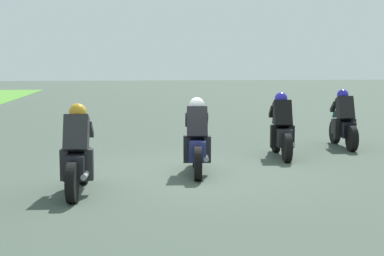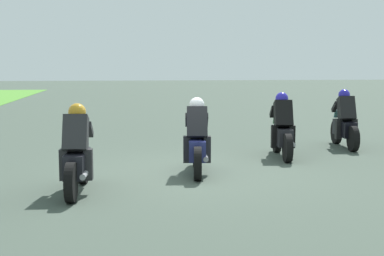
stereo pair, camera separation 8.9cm
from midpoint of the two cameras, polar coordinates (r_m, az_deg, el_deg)
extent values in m
plane|color=#3E4B41|center=(11.21, 0.04, -4.57)|extent=(120.00, 120.00, 0.00)
cylinder|color=black|center=(15.68, 14.71, -0.39)|extent=(0.65, 0.19, 0.64)
cylinder|color=black|center=(14.36, 16.34, -1.07)|extent=(0.65, 0.19, 0.64)
cube|color=black|center=(15.00, 15.51, -0.03)|extent=(1.12, 0.40, 0.40)
ellipsoid|color=black|center=(15.06, 15.43, 1.15)|extent=(0.50, 0.34, 0.24)
cube|color=red|center=(14.51, 16.12, -0.19)|extent=(0.07, 0.16, 0.08)
cylinder|color=#A5A5AD|center=(14.73, 16.50, -0.69)|extent=(0.43, 0.13, 0.10)
cube|color=black|center=(14.85, 15.69, 1.92)|extent=(0.51, 0.44, 0.66)
sphere|color=#2722AB|center=(15.04, 15.47, 3.28)|extent=(0.32, 0.32, 0.30)
cube|color=#5A9595|center=(15.44, 14.98, 1.44)|extent=(0.17, 0.27, 0.23)
cube|color=black|center=(14.82, 14.91, -0.09)|extent=(0.19, 0.15, 0.52)
cube|color=black|center=(14.95, 16.38, -0.08)|extent=(0.19, 0.15, 0.52)
cube|color=black|center=(15.16, 14.60, 2.12)|extent=(0.39, 0.13, 0.31)
cube|color=black|center=(15.27, 15.90, 2.11)|extent=(0.39, 0.13, 0.31)
cylinder|color=black|center=(13.84, 8.86, -1.16)|extent=(0.65, 0.20, 0.64)
cylinder|color=black|center=(12.48, 9.95, -2.03)|extent=(0.65, 0.20, 0.64)
cube|color=black|center=(13.13, 9.39, -0.80)|extent=(1.13, 0.43, 0.40)
ellipsoid|color=black|center=(13.19, 9.34, 0.55)|extent=(0.51, 0.35, 0.24)
cube|color=red|center=(12.63, 9.81, -1.01)|extent=(0.08, 0.17, 0.08)
cylinder|color=#A5A5AD|center=(12.84, 10.36, -1.57)|extent=(0.43, 0.14, 0.10)
cube|color=black|center=(12.98, 9.51, 1.42)|extent=(0.52, 0.45, 0.66)
sphere|color=#2722AB|center=(13.17, 9.37, 2.98)|extent=(0.33, 0.33, 0.30)
cube|color=#5A9864|center=(13.58, 9.04, 0.90)|extent=(0.18, 0.27, 0.23)
cube|color=black|center=(12.98, 8.62, -0.87)|extent=(0.19, 0.16, 0.52)
cube|color=black|center=(13.05, 10.35, -0.86)|extent=(0.19, 0.16, 0.52)
cube|color=black|center=(13.32, 8.46, 1.66)|extent=(0.39, 0.14, 0.31)
cube|color=black|center=(13.38, 9.98, 1.66)|extent=(0.39, 0.14, 0.31)
cylinder|color=black|center=(11.78, 0.66, -2.44)|extent=(0.65, 0.21, 0.64)
cylinder|color=black|center=(10.40, 0.83, -3.66)|extent=(0.65, 0.21, 0.64)
cube|color=navy|center=(11.06, 0.74, -2.09)|extent=(1.13, 0.43, 0.40)
ellipsoid|color=navy|center=(11.12, 0.73, -0.49)|extent=(0.51, 0.35, 0.24)
cube|color=red|center=(10.56, 0.80, -2.41)|extent=(0.08, 0.17, 0.08)
cylinder|color=#A5A5AD|center=(10.74, 1.63, -3.06)|extent=(0.43, 0.14, 0.10)
cube|color=black|center=(10.90, 0.75, 0.53)|extent=(0.52, 0.45, 0.66)
sphere|color=silver|center=(11.09, 0.73, 2.40)|extent=(0.33, 0.33, 0.30)
cube|color=#667554|center=(11.51, 0.68, -0.04)|extent=(0.18, 0.27, 0.23)
cube|color=black|center=(10.94, -0.30, -2.19)|extent=(0.19, 0.16, 0.52)
cube|color=black|center=(10.95, 1.80, -2.19)|extent=(0.19, 0.16, 0.52)
cube|color=black|center=(11.27, -0.21, 0.84)|extent=(0.39, 0.14, 0.31)
cube|color=black|center=(11.28, 1.62, 0.84)|extent=(0.39, 0.14, 0.31)
cylinder|color=black|center=(10.33, -10.83, -3.86)|extent=(0.65, 0.18, 0.64)
cylinder|color=black|center=(8.97, -11.99, -5.48)|extent=(0.65, 0.18, 0.64)
cube|color=black|center=(9.61, -11.40, -3.56)|extent=(1.12, 0.38, 0.40)
ellipsoid|color=black|center=(9.66, -11.35, -1.70)|extent=(0.50, 0.33, 0.24)
cube|color=red|center=(9.11, -11.85, -4.00)|extent=(0.07, 0.16, 0.08)
cylinder|color=#A5A5AD|center=(9.27, -10.70, -4.73)|extent=(0.43, 0.12, 0.10)
cube|color=#27272A|center=(9.44, -11.55, -0.56)|extent=(0.51, 0.43, 0.66)
sphere|color=gold|center=(9.62, -11.41, 1.62)|extent=(0.32, 0.32, 0.30)
cube|color=slate|center=(10.05, -11.05, -1.15)|extent=(0.17, 0.27, 0.23)
cube|color=#27272A|center=(9.53, -12.69, -3.68)|extent=(0.19, 0.15, 0.52)
cube|color=#27272A|center=(9.47, -10.30, -3.69)|extent=(0.19, 0.15, 0.52)
cube|color=#27272A|center=(9.83, -12.28, -0.17)|extent=(0.39, 0.12, 0.31)
cube|color=#27272A|center=(9.78, -10.20, -0.16)|extent=(0.39, 0.12, 0.31)
camera|label=1|loc=(0.04, -89.77, 0.03)|focal=52.12mm
camera|label=2|loc=(0.04, 90.23, -0.03)|focal=52.12mm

